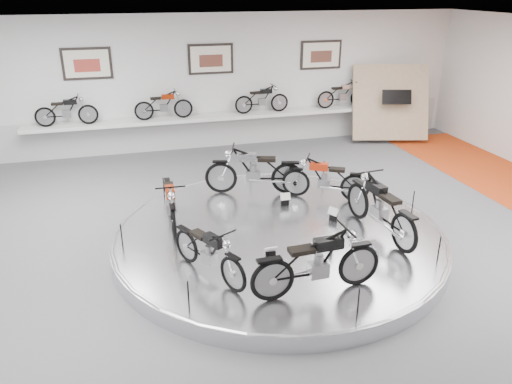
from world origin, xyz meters
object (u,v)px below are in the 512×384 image
object	(u,v)px
display_platform	(278,237)
bike_f	(380,207)
bike_a	(325,179)
bike_b	(254,170)
shelf	(214,117)
bike_e	(317,262)
bike_d	(208,251)
bike_c	(170,202)

from	to	relation	value
display_platform	bike_f	distance (m)	2.04
bike_a	bike_b	bearing A→B (deg)	2.24
shelf	bike_e	bearing A→B (deg)	-90.58
display_platform	bike_b	bearing A→B (deg)	88.83
shelf	bike_e	world-z (taller)	bike_e
display_platform	bike_f	bearing A→B (deg)	-18.98
bike_b	bike_f	xyz separation A→B (m)	(1.77, -2.57, 0.00)
bike_d	bike_e	distance (m)	1.77
shelf	bike_d	size ratio (longest dim) A/B	7.12
bike_a	bike_e	xyz separation A→B (m)	(-1.56, -3.38, 0.05)
bike_c	bike_d	world-z (taller)	bike_c
display_platform	bike_e	bearing A→B (deg)	-92.30
shelf	bike_e	xyz separation A→B (m)	(-0.09, -8.56, -0.17)
bike_d	bike_f	distance (m)	3.46
bike_a	bike_c	bearing A→B (deg)	35.28
display_platform	shelf	world-z (taller)	shelf
display_platform	bike_d	bearing A→B (deg)	-142.24
display_platform	shelf	bearing A→B (deg)	90.00
bike_e	bike_d	bearing A→B (deg)	146.70
bike_b	bike_f	distance (m)	3.12
display_platform	shelf	xyz separation A→B (m)	(0.00, 6.40, 0.85)
shelf	bike_d	distance (m)	7.81
bike_b	bike_e	size ratio (longest dim) A/B	1.05
shelf	display_platform	bearing A→B (deg)	-90.00
bike_d	bike_e	world-z (taller)	bike_e
bike_b	bike_e	world-z (taller)	bike_b
shelf	bike_f	size ratio (longest dim) A/B	5.75
bike_a	bike_b	xyz separation A→B (m)	(-1.43, 0.73, 0.08)
bike_b	display_platform	bearing A→B (deg)	105.81
bike_a	bike_f	world-z (taller)	bike_f
display_platform	bike_c	world-z (taller)	bike_c
shelf	bike_f	bearing A→B (deg)	-75.56
bike_f	display_platform	bearing A→B (deg)	65.27
bike_d	bike_b	bearing A→B (deg)	125.43
bike_c	bike_a	bearing A→B (deg)	98.12
bike_a	bike_b	world-z (taller)	bike_b
display_platform	shelf	distance (m)	6.46
bike_d	bike_f	bearing A→B (deg)	72.87
bike_b	bike_d	size ratio (longest dim) A/B	1.23
bike_c	bike_b	bearing A→B (deg)	120.60
bike_c	display_platform	bearing A→B (deg)	68.58
bike_a	bike_c	xyz separation A→B (m)	(-3.44, -0.36, 0.00)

